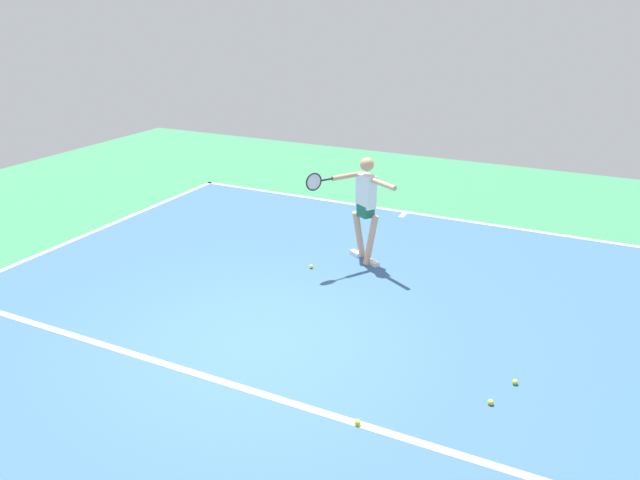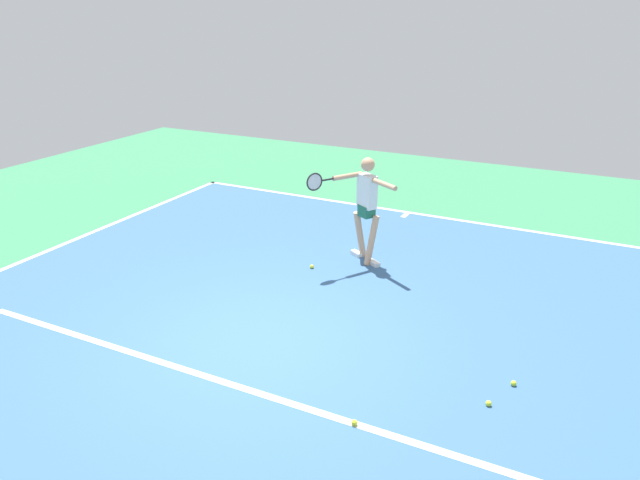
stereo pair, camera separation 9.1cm
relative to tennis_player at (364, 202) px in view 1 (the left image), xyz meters
The scene contains 11 objects.
ground_plane 3.24m from the tennis_player, 87.00° to the left, with size 21.65×21.65×0.00m, color #388456.
court_surface 3.24m from the tennis_player, 87.00° to the left, with size 10.20×11.80×0.00m, color #38608E.
court_line_baseline_near 2.99m from the tennis_player, 86.71° to the right, with size 10.20×0.10×0.01m, color white.
court_line_sideline_right 6.13m from the tennis_player, 30.43° to the left, with size 0.10×11.80×0.01m, color white.
court_line_service 4.17m from the tennis_player, 87.73° to the left, with size 7.65×0.10×0.01m, color white.
court_line_centre_mark 2.80m from the tennis_player, 86.46° to the right, with size 0.10×0.30×0.01m, color white.
tennis_player is the anchor object (origin of this frame).
tennis_ball_near_player 4.29m from the tennis_player, 132.19° to the left, with size 0.07×0.07×0.07m, color #CCE033.
tennis_ball_near_service_line 1.39m from the tennis_player, 46.73° to the left, with size 0.07×0.07×0.07m, color yellow.
tennis_ball_by_baseline 4.49m from the tennis_player, 111.75° to the left, with size 0.07×0.07×0.07m, color yellow.
tennis_ball_by_sideline 4.07m from the tennis_player, 139.10° to the left, with size 0.07×0.07×0.07m, color #CCE033.
Camera 1 is at (-3.73, 5.87, 4.15)m, focal length 34.14 mm.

